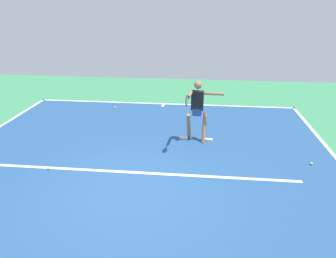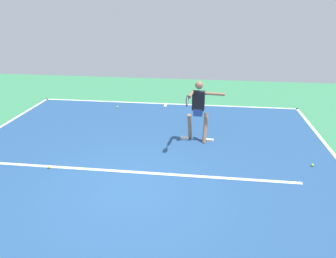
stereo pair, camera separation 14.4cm
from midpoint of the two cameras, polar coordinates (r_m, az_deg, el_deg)
name	(u,v)px [view 1 (the left image)]	position (r m, az deg, el deg)	size (l,w,h in m)	color
ground_plane	(130,191)	(6.81, -7.70, -11.35)	(20.86, 20.86, 0.00)	#388456
court_surface	(130,191)	(6.81, -7.70, -11.34)	(10.14, 12.38, 0.00)	navy
court_line_baseline_near	(164,104)	(12.30, -1.15, 4.69)	(10.14, 0.10, 0.01)	white
court_line_service	(137,173)	(7.46, -6.31, -8.01)	(7.61, 0.10, 0.01)	white
court_line_centre_mark	(163,105)	(12.11, -1.27, 4.40)	(0.10, 0.30, 0.01)	white
tennis_player	(197,107)	(8.70, 4.95, 4.00)	(1.20, 1.25, 1.79)	#9E7051
tennis_ball_near_service_line	(311,164)	(8.49, 24.55, -5.85)	(0.07, 0.07, 0.07)	#CCE033
tennis_ball_near_player	(49,168)	(8.08, -21.70, -6.80)	(0.07, 0.07, 0.07)	#CCE033
tennis_ball_by_baseline	(115,107)	(11.96, -10.13, 3.96)	(0.07, 0.07, 0.07)	yellow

